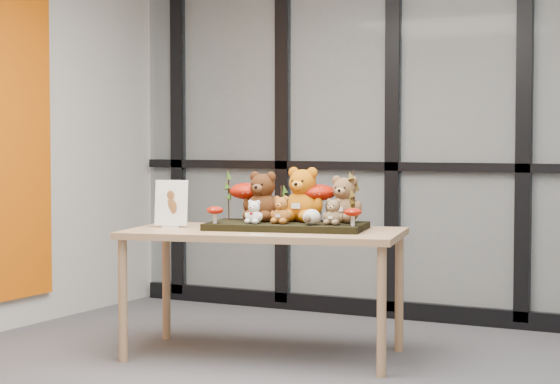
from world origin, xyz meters
The scene contains 22 objects.
room_shell centered at (0.00, 0.00, 1.68)m, with size 5.00×5.00×5.00m.
glass_partition centered at (0.00, 2.47, 1.42)m, with size 4.90×0.06×2.78m.
display_table centered at (-0.65, 0.98, 0.66)m, with size 1.68×1.10×0.72m.
diorama_tray centered at (-0.55, 1.06, 0.74)m, with size 0.89×0.44×0.04m, color black.
bear_pooh_yellow centered at (-0.50, 1.18, 0.93)m, with size 0.26×0.24×0.35m, color #C96609, non-canonical shape.
bear_brown_medium centered at (-0.72, 1.10, 0.92)m, with size 0.24×0.22×0.32m, color #43210D, non-canonical shape.
bear_tan_back centered at (-0.26, 1.23, 0.91)m, with size 0.22×0.20×0.29m, color brown, non-canonical shape.
bear_small_yellow centered at (-0.54, 0.98, 0.85)m, with size 0.13×0.12×0.17m, color #A95F1F, non-canonical shape.
bear_white_bow centered at (-0.68, 0.91, 0.84)m, with size 0.11×0.10×0.15m, color white, non-canonical shape.
bear_beige_small centered at (-0.25, 1.04, 0.84)m, with size 0.12×0.11×0.16m, color olive, non-canonical shape.
plush_cream_hedgehog centered at (-0.35, 0.98, 0.81)m, with size 0.07×0.07×0.10m, color white, non-canonical shape.
mushroom_back_left centered at (-0.85, 1.14, 0.88)m, with size 0.22×0.22×0.24m, color #951204, non-canonical shape.
mushroom_back_right centered at (-0.43, 1.23, 0.88)m, with size 0.21×0.21×0.24m, color #951204, non-canonical shape.
mushroom_front_left centered at (-0.89, 0.83, 0.82)m, with size 0.10×0.10×0.11m, color #951204, non-canonical shape.
mushroom_front_right centered at (-0.12, 1.02, 0.82)m, with size 0.10×0.10×0.11m, color #951204, non-canonical shape.
sprig_green_far_left centered at (-0.95, 1.09, 0.91)m, with size 0.05×0.05×0.29m, color #1F3C0D, non-canonical shape.
sprig_green_mid_left centered at (-0.81, 1.17, 0.86)m, with size 0.05×0.05×0.20m, color #1F3C0D, non-canonical shape.
sprig_dry_far_right centered at (-0.21, 1.24, 0.91)m, with size 0.05×0.05×0.30m, color brown, non-canonical shape.
sprig_dry_mid_right centered at (-0.16, 1.13, 0.86)m, with size 0.05×0.05×0.20m, color brown, non-canonical shape.
sprig_green_centre centered at (-0.66, 1.21, 0.86)m, with size 0.05×0.05×0.20m, color #1F3C0D, non-canonical shape.
sign_holder centered at (-1.20, 0.87, 0.85)m, with size 0.20×0.11×0.28m.
label_card centered at (-0.53, 0.69, 0.72)m, with size 0.09×0.03×0.00m, color white.
Camera 1 is at (2.06, -4.05, 1.24)m, focal length 65.00 mm.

